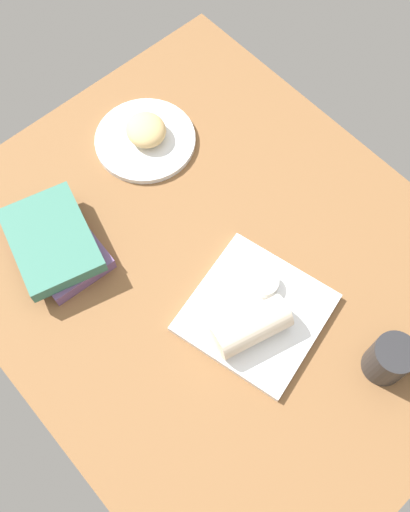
{
  "coord_description": "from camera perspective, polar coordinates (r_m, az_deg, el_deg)",
  "views": [
    {
      "loc": [
        34.36,
        -34.12,
        111.17
      ],
      "look_at": [
        -1.94,
        -1.51,
        7.0
      ],
      "focal_mm": 40.22,
      "sensor_mm": 36.0,
      "label": 1
    }
  ],
  "objects": [
    {
      "name": "dining_table",
      "position": [
        1.19,
        1.16,
        -1.2
      ],
      "size": [
        110.0,
        90.0,
        4.0
      ],
      "primitive_type": "cube",
      "color": "brown",
      "rests_on": "ground"
    },
    {
      "name": "round_plate",
      "position": [
        1.33,
        -5.96,
        11.41
      ],
      "size": [
        22.81,
        22.81,
        1.4
      ],
      "primitive_type": "cylinder",
      "color": "white",
      "rests_on": "dining_table"
    },
    {
      "name": "scone_pastry",
      "position": [
        1.31,
        -5.89,
        12.37
      ],
      "size": [
        11.59,
        11.0,
        4.69
      ],
      "primitive_type": "ellipsoid",
      "rotation": [
        0.0,
        0.0,
        2.89
      ],
      "color": "#D7B576",
      "rests_on": "round_plate"
    },
    {
      "name": "square_plate",
      "position": [
        1.13,
        5.08,
        -5.62
      ],
      "size": [
        30.06,
        30.06,
        1.6
      ],
      "primitive_type": "cube",
      "rotation": [
        0.0,
        0.0,
        0.25
      ],
      "color": "white",
      "rests_on": "dining_table"
    },
    {
      "name": "sauce_cup",
      "position": [
        1.13,
        5.92,
        -2.73
      ],
      "size": [
        5.59,
        5.59,
        2.41
      ],
      "color": "silver",
      "rests_on": "square_plate"
    },
    {
      "name": "breakfast_wrap",
      "position": [
        1.08,
        4.63,
        -7.03
      ],
      "size": [
        9.99,
        15.73,
        6.57
      ],
      "primitive_type": "cylinder",
      "rotation": [
        1.57,
        0.0,
        6.03
      ],
      "color": "beige",
      "rests_on": "square_plate"
    },
    {
      "name": "book_stack",
      "position": [
        1.2,
        -14.64,
        1.18
      ],
      "size": [
        24.22,
        20.26,
        6.46
      ],
      "color": "#6B4C7A",
      "rests_on": "dining_table"
    },
    {
      "name": "coffee_mug",
      "position": [
        1.11,
        18.09,
        -9.74
      ],
      "size": [
        11.11,
        10.37,
        9.82
      ],
      "color": "#262628",
      "rests_on": "dining_table"
    }
  ]
}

